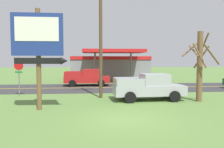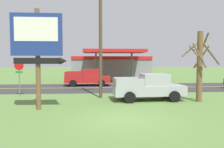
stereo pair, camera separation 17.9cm
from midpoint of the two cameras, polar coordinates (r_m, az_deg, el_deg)
The scene contains 10 objects.
ground_plane at distance 11.16m, azimuth 3.05°, elevation -11.78°, with size 180.00×180.00×0.00m, color #5B7F3D.
road_asphalt at distance 23.89m, azimuth -1.22°, elevation -3.56°, with size 140.00×8.00×0.02m, color #333335.
road_centre_line at distance 23.89m, azimuth -1.22°, elevation -3.53°, with size 126.00×0.20×0.01m, color gold.
motel_sign at distance 13.64m, azimuth -18.85°, elevation 7.62°, with size 3.21×0.54×5.99m.
stop_sign at distance 19.58m, azimuth -23.28°, elevation 0.53°, with size 0.80×0.08×2.95m.
utility_pole at distance 17.40m, azimuth -3.25°, elevation 10.55°, with size 2.12×0.26×9.49m.
bare_tree at distance 16.92m, azimuth 21.57°, elevation 2.39°, with size 2.37×2.40×5.02m.
gas_station at distance 34.97m, azimuth -0.67°, elevation 1.84°, with size 12.00×11.50×4.40m.
pickup_silver_parked_on_lawn at distance 16.60m, azimuth 9.41°, elevation -3.40°, with size 5.28×2.41×1.96m.
pickup_red_on_road at distance 25.76m, azimuth -6.53°, elevation -0.95°, with size 5.20×2.24×1.96m.
Camera 1 is at (-1.57, -10.66, 2.93)m, focal length 35.21 mm.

